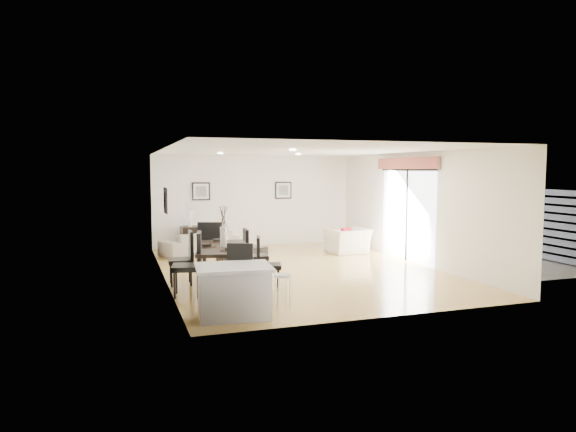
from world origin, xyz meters
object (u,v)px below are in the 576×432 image
object	(u,v)px
dining_chair_enear	(264,260)
bar_stool	(283,280)
dining_chair_head	(239,270)
armchair	(348,241)
dining_chair_efar	(251,251)
coffee_table	(242,256)
dining_chair_wnear	(192,260)
kitchen_island	(234,291)
dining_chair_foot	(211,245)
dining_table	(224,250)
sofa	(200,243)
dining_chair_wfar	(185,255)
side_table	(190,238)

from	to	relation	value
dining_chair_enear	bar_stool	xyz separation A→B (m)	(-0.14, -1.58, -0.04)
dining_chair_head	bar_stool	bearing A→B (deg)	-37.19
armchair	dining_chair_efar	bearing A→B (deg)	29.57
coffee_table	dining_chair_wnear	bearing A→B (deg)	-144.12
dining_chair_wnear	kitchen_island	size ratio (longest dim) A/B	0.95
coffee_table	dining_chair_foot	bearing A→B (deg)	-157.89
armchair	dining_table	world-z (taller)	dining_table
armchair	sofa	bearing A→B (deg)	-22.64
dining_chair_wfar	dining_chair_enear	xyz separation A→B (m)	(1.36, -0.93, -0.03)
dining_table	dining_chair_enear	distance (m)	0.84
sofa	dining_chair_wfar	world-z (taller)	dining_chair_wfar
dining_chair_wnear	side_table	xyz separation A→B (m)	(0.68, 5.34, -0.31)
dining_chair_foot	armchair	bearing A→B (deg)	-137.67
sofa	armchair	size ratio (longest dim) A/B	2.01
bar_stool	dining_table	bearing A→B (deg)	104.95
dining_chair_wnear	dining_chair_foot	bearing A→B (deg)	170.05
armchair	side_table	world-z (taller)	side_table
dining_chair_wfar	coffee_table	size ratio (longest dim) A/B	0.99
dining_table	kitchen_island	xyz separation A→B (m)	(-0.25, -2.04, -0.31)
dining_chair_wnear	bar_stool	xyz separation A→B (m)	(1.21, -1.54, -0.12)
sofa	dining_chair_head	bearing A→B (deg)	65.75
dining_chair_wnear	bar_stool	distance (m)	1.96
dining_chair_efar	coffee_table	world-z (taller)	dining_chair_efar
dining_chair_head	coffee_table	xyz separation A→B (m)	(0.83, 3.31, -0.35)
sofa	dining_chair_enear	distance (m)	4.55
dining_table	dining_chair_foot	world-z (taller)	dining_chair_foot
sofa	dining_chair_foot	world-z (taller)	dining_chair_foot
armchair	bar_stool	world-z (taller)	armchair
dining_chair_wfar	dining_chair_head	world-z (taller)	dining_chair_wfar
dining_chair_enear	armchair	bearing A→B (deg)	-29.71
side_table	coffee_table	bearing A→B (deg)	-72.67
coffee_table	kitchen_island	bearing A→B (deg)	-128.67
bar_stool	armchair	bearing A→B (deg)	55.14
dining_table	dining_chair_enear	size ratio (longest dim) A/B	2.05
dining_chair_efar	bar_stool	world-z (taller)	dining_chair_efar
sofa	dining_chair_foot	distance (m)	2.90
kitchen_island	sofa	bearing A→B (deg)	91.61
dining_chair_head	bar_stool	distance (m)	0.98
dining_chair_wfar	dining_chair_efar	xyz separation A→B (m)	(1.35, 0.01, -0.00)
dining_chair_enear	dining_chair_wfar	bearing A→B (deg)	70.12
sofa	dining_chair_head	size ratio (longest dim) A/B	2.07
sofa	coffee_table	bearing A→B (deg)	87.14
armchair	dining_table	distance (m)	5.01
coffee_table	dining_chair_efar	bearing A→B (deg)	-120.23
sofa	dining_chair_foot	bearing A→B (deg)	63.36
kitchen_island	bar_stool	world-z (taller)	kitchen_island
dining_chair_efar	dining_table	bearing A→B (deg)	131.47
coffee_table	dining_chair_wfar	bearing A→B (deg)	-157.03
dining_chair_efar	dining_chair_head	distance (m)	1.81
dining_chair_foot	kitchen_island	bearing A→B (deg)	104.83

